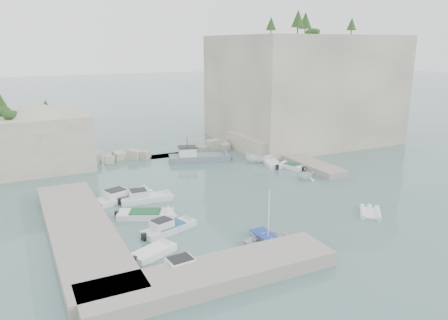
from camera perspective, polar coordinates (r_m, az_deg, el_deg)
name	(u,v)px	position (r m, az deg, el deg)	size (l,w,h in m)	color
ground	(250,202)	(45.31, 3.40, -5.43)	(400.00, 400.00, 0.00)	slate
cliff_east	(302,89)	(74.72, 10.17, 9.18)	(26.00, 22.00, 17.00)	beige
cliff_terrace	(266,143)	(66.21, 5.46, 2.25)	(8.00, 10.00, 2.50)	beige
outcrop_west	(23,140)	(62.98, -24.78, 2.35)	(16.00, 14.00, 7.00)	beige
quay_west	(80,231)	(39.11, -18.25, -8.76)	(5.00, 24.00, 1.10)	#9E9689
quay_south	(214,274)	(30.79, -1.37, -14.71)	(18.00, 4.00, 1.10)	#9E9689
ledge_east	(300,160)	(60.26, 9.85, -0.02)	(3.00, 16.00, 0.80)	#9E9689
breakwater	(169,151)	(63.96, -7.21, 1.24)	(28.00, 3.00, 1.40)	beige
motorboat_a	(124,199)	(47.00, -12.93, -5.04)	(6.69, 1.99, 1.40)	silver
motorboat_b	(146,201)	(46.14, -10.12, -5.27)	(5.77, 1.89, 1.40)	silver
motorboat_c	(146,217)	(41.97, -10.21, -7.37)	(5.63, 2.05, 0.70)	silver
motorboat_d	(169,231)	(38.70, -7.17, -9.22)	(5.49, 1.63, 1.40)	silver
motorboat_e	(153,255)	(34.84, -9.22, -12.19)	(3.96, 1.62, 0.70)	white
motorboat_f	(191,272)	(32.30, -4.39, -14.34)	(5.73, 1.70, 1.40)	white
rowboat	(268,242)	(36.63, 5.78, -10.64)	(2.95, 4.13, 0.86)	white
inflatable_dinghy	(370,214)	(44.29, 18.54, -6.72)	(3.61, 1.75, 0.44)	silver
tender_east_a	(305,179)	(53.45, 10.58, -2.45)	(2.48, 2.87, 1.51)	white
tender_east_b	(292,168)	(57.64, 8.83, -1.08)	(3.99, 1.36, 0.70)	white
tender_east_c	(271,164)	(59.14, 6.17, -0.57)	(5.41, 1.75, 0.70)	white
tender_east_d	(260,162)	(60.09, 4.73, -0.29)	(1.56, 4.14, 1.60)	white
work_boat	(199,161)	(60.72, -3.23, -0.10)	(9.10, 2.69, 2.20)	slate
rowboat_mast	(269,214)	(35.61, 5.88, -6.97)	(0.10, 0.10, 4.20)	white
vegetation	(273,29)	(72.61, 6.41, 16.60)	(53.48, 13.88, 13.40)	#1E4219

